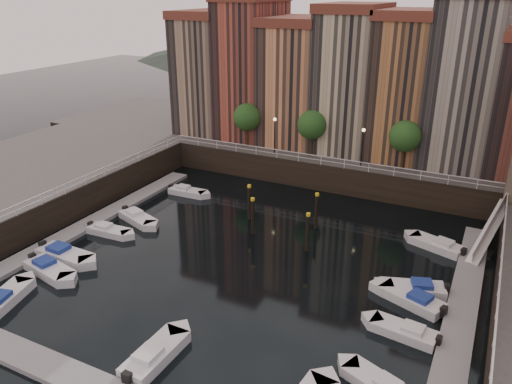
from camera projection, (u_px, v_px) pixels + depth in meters
The scene contains 22 objects.
ground at pixel (253, 256), 41.02m from camera, with size 200.00×200.00×0.00m, color black.
quay_far at pixel (348, 153), 61.95m from camera, with size 80.00×20.00×3.00m, color black.
dock_left at pixel (94, 221), 46.85m from camera, with size 2.00×28.00×0.35m, color gray.
dock_right at pixel (461, 314), 33.39m from camera, with size 2.00×28.00×0.35m, color gray.
mountains at pixel (452, 41), 128.27m from camera, with size 145.00×100.00×18.00m.
far_terrace at pixel (376, 81), 54.93m from camera, with size 48.70×10.30×17.50m.
promenade_trees at pixel (318, 126), 54.13m from camera, with size 21.20×3.20×5.20m.
street_lamps at pixel (317, 135), 53.42m from camera, with size 10.36×0.36×4.18m.
railings at pixel (278, 193), 43.62m from camera, with size 36.08×34.04×0.52m.
gangway at pixel (490, 228), 41.46m from camera, with size 2.78×8.32×3.73m.
mooring_pilings at pixel (281, 216), 44.41m from camera, with size 7.56×4.71×3.78m.
boat_left_0 at pixel (49, 269), 38.38m from camera, with size 5.04×2.63×1.13m.
boat_left_1 at pixel (64, 255), 40.40m from camera, with size 5.24×2.04×1.20m.
boat_left_2 at pixel (108, 231), 44.61m from camera, with size 4.30×1.76×0.98m.
boat_left_3 at pixel (137, 218), 47.00m from camera, with size 4.73×3.04×1.07m.
boat_left_4 at pixel (187, 192), 53.17m from camera, with size 4.31×1.71×0.98m.
boat_right_1 at pixel (405, 331), 31.48m from camera, with size 4.48×2.11×1.01m.
boat_right_2 at pixel (413, 299), 34.66m from camera, with size 4.90×3.24×1.11m.
boat_right_3 at pixel (414, 289), 35.90m from camera, with size 4.86×3.10×1.09m.
boat_right_4 at pixel (438, 245), 42.01m from camera, with size 4.79×3.05×1.08m.
boat_near_0 at pixel (5, 299), 34.76m from camera, with size 2.86×4.92×1.10m.
boat_near_2 at pixel (154, 355), 29.36m from camera, with size 1.89×5.04×1.16m.
Camera 1 is at (16.39, -32.01, 20.43)m, focal length 35.00 mm.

